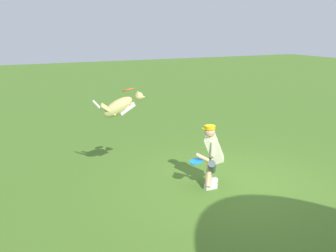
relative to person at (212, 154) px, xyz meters
The scene contains 5 objects.
ground_plane 0.91m from the person, 157.27° to the left, with size 60.00×60.00×0.00m, color #477024.
person is the anchor object (origin of this frame).
dog 2.10m from the person, 33.09° to the right, with size 1.06×0.46×0.61m.
frisbee_flying 2.14m from the person, 34.53° to the right, with size 0.24×0.24×0.02m, color #E75124.
frisbee_held 0.40m from the person, ahead, with size 0.27×0.27×0.02m, color #1A8CE9.
Camera 1 is at (4.39, 5.74, 3.17)m, focal length 39.25 mm.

